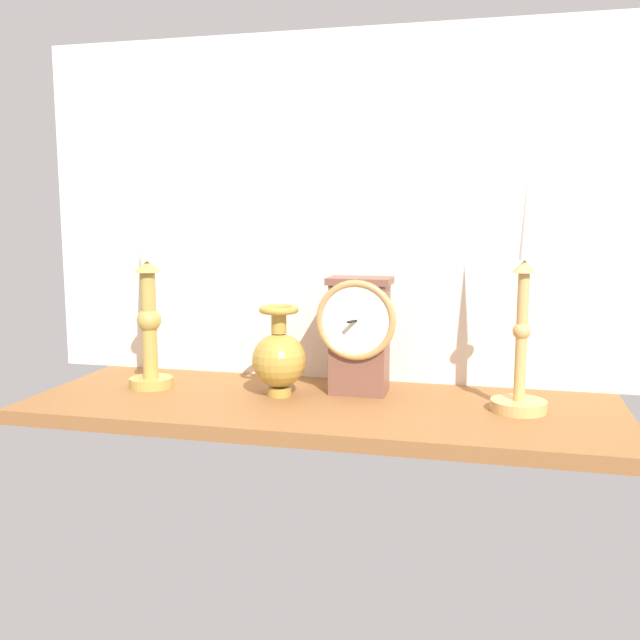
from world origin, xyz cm
name	(u,v)px	position (x,y,z in cm)	size (l,w,h in cm)	color
ground_plane	(321,408)	(0.00, 0.00, -1.20)	(100.00, 36.00, 2.40)	brown
back_wall	(345,209)	(0.00, 18.50, 32.50)	(120.00, 2.00, 65.00)	white
mantel_clock	(359,332)	(5.12, 6.89, 11.01)	(13.93, 10.25, 20.64)	brown
candlestick_tall_left	(149,314)	(-32.84, 2.36, 13.53)	(7.89, 7.89, 39.74)	#B19546
candlestick_tall_center	(521,342)	(32.39, 1.73, 11.31)	(8.97, 8.97, 39.73)	tan
brass_vase_bulbous	(279,357)	(-8.04, 1.96, 6.94)	(9.50, 9.50, 15.89)	#B08D38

